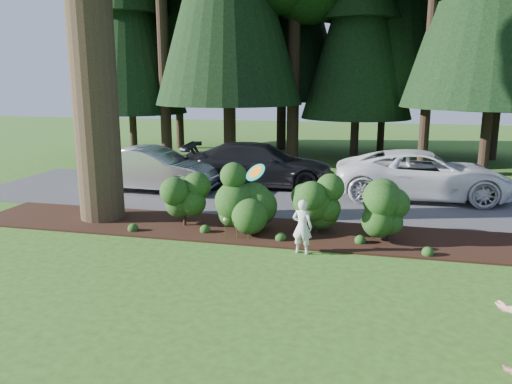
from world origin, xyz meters
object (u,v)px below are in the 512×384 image
(car_silver_wagon, at_px, (152,169))
(car_dark_suv, at_px, (260,165))
(car_white_suv, at_px, (424,175))
(child, at_px, (302,227))
(frisbee, at_px, (256,172))

(car_silver_wagon, height_order, car_dark_suv, car_dark_suv)
(car_white_suv, distance_m, car_dark_suv, 5.87)
(car_white_suv, xyz_separation_m, child, (-3.20, -6.39, -0.19))
(car_dark_suv, bearing_deg, frisbee, -174.31)
(car_white_suv, distance_m, frisbee, 7.66)
(car_dark_suv, distance_m, child, 7.55)
(car_silver_wagon, bearing_deg, child, -128.69)
(car_white_suv, bearing_deg, car_dark_suv, 81.04)
(car_dark_suv, height_order, frisbee, frisbee)
(car_silver_wagon, height_order, child, car_silver_wagon)
(car_dark_suv, height_order, child, car_dark_suv)
(car_silver_wagon, distance_m, car_white_suv, 9.47)
(car_white_suv, bearing_deg, frisbee, 142.83)
(car_silver_wagon, xyz_separation_m, child, (6.22, -5.39, -0.17))
(frisbee, bearing_deg, car_silver_wagon, 134.19)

